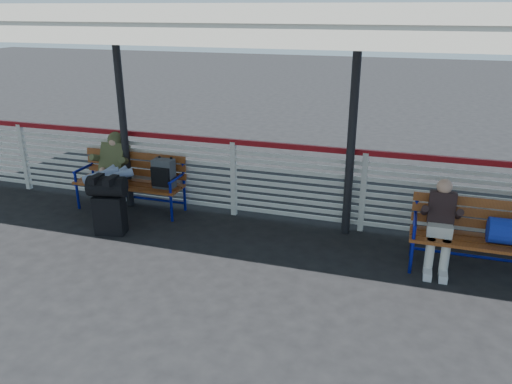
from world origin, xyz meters
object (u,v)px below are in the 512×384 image
(bench_left, at_px, (141,176))
(traveler_man, at_px, (110,171))
(bench_right, at_px, (498,232))
(luggage_stack, at_px, (109,203))
(companion_person, at_px, (440,225))

(bench_left, relative_size, traveler_man, 1.20)
(bench_right, height_order, traveler_man, traveler_man)
(bench_right, bearing_deg, bench_left, 173.79)
(luggage_stack, xyz_separation_m, companion_person, (4.52, 0.36, 0.12))
(luggage_stack, bearing_deg, companion_person, -7.50)
(traveler_man, bearing_deg, bench_left, 42.76)
(luggage_stack, distance_m, bench_right, 5.19)
(bench_right, distance_m, companion_person, 0.66)
(luggage_stack, relative_size, bench_left, 0.49)
(bench_right, bearing_deg, traveler_man, 177.53)
(bench_left, height_order, companion_person, companion_person)
(luggage_stack, relative_size, traveler_man, 0.59)
(luggage_stack, height_order, bench_left, bench_left)
(companion_person, bearing_deg, bench_right, 1.26)
(bench_left, bearing_deg, traveler_man, -137.24)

